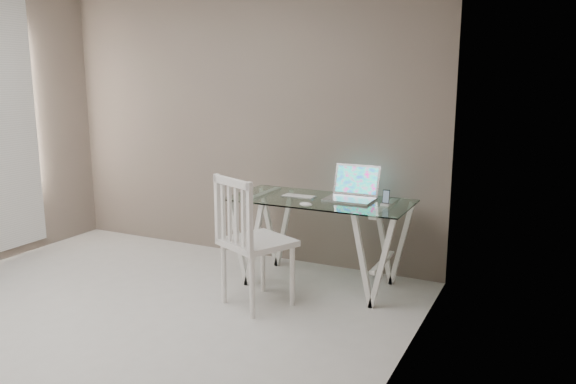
# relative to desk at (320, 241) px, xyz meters

# --- Properties ---
(room) EXTENTS (4.50, 4.52, 2.71)m
(room) POSITION_rel_desk_xyz_m (-1.10, -1.73, 1.33)
(room) COLOR beige
(room) RESTS_ON ground
(desk) EXTENTS (1.50, 0.70, 0.75)m
(desk) POSITION_rel_desk_xyz_m (0.00, 0.00, 0.00)
(desk) COLOR silver
(desk) RESTS_ON ground
(chair) EXTENTS (0.62, 0.62, 1.03)m
(chair) POSITION_rel_desk_xyz_m (-0.30, -0.67, 0.18)
(chair) COLOR white
(chair) RESTS_ON ground
(laptop) EXTENTS (0.39, 0.36, 0.27)m
(laptop) POSITION_rel_desk_xyz_m (0.23, 0.14, 0.43)
(laptop) COLOR silver
(laptop) RESTS_ON desk
(keyboard) EXTENTS (0.29, 0.12, 0.01)m
(keyboard) POSITION_rel_desk_xyz_m (-0.20, 0.01, 0.37)
(keyboard) COLOR silver
(keyboard) RESTS_ON desk
(mouse) EXTENTS (0.11, 0.06, 0.03)m
(mouse) POSITION_rel_desk_xyz_m (0.00, -0.29, 0.38)
(mouse) COLOR white
(mouse) RESTS_ON desk
(phone_dock) EXTENTS (0.07, 0.07, 0.12)m
(phone_dock) POSITION_rel_desk_xyz_m (0.55, 0.02, 0.40)
(phone_dock) COLOR white
(phone_dock) RESTS_ON desk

